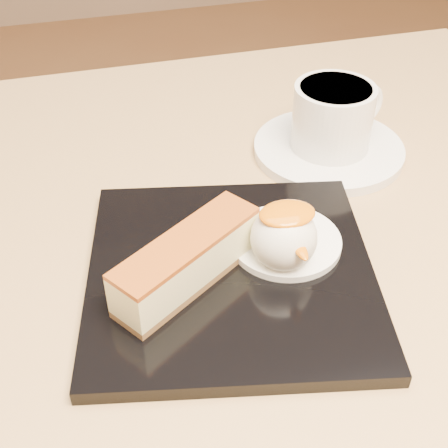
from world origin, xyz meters
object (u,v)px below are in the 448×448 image
object	(u,v)px
cheesecake	(187,261)
coffee_cup	(334,115)
dessert_plate	(231,273)
table	(262,384)
ice_cream_scoop	(284,238)
saucer	(328,149)

from	to	relation	value
cheesecake	coffee_cup	bearing A→B (deg)	6.50
dessert_plate	coffee_cup	bearing A→B (deg)	45.31
table	dessert_plate	xyz separation A→B (m)	(-0.03, -0.01, 0.16)
table	ice_cream_scoop	size ratio (longest dim) A/B	15.66
table	coffee_cup	size ratio (longest dim) A/B	7.79
table	cheesecake	bearing A→B (deg)	-171.59
dessert_plate	cheesecake	size ratio (longest dim) A/B	1.77
dessert_plate	saucer	xyz separation A→B (m)	(0.14, 0.15, -0.00)
dessert_plate	coffee_cup	distance (m)	0.21
saucer	coffee_cup	xyz separation A→B (m)	(0.00, 0.00, 0.04)
table	coffee_cup	bearing A→B (deg)	51.74
table	saucer	bearing A→B (deg)	52.09
saucer	table	bearing A→B (deg)	-127.91
cheesecake	saucer	distance (m)	0.24
table	saucer	world-z (taller)	saucer
saucer	dessert_plate	bearing A→B (deg)	-134.44
cheesecake	saucer	world-z (taller)	cheesecake
table	saucer	distance (m)	0.24
table	ice_cream_scoop	xyz separation A→B (m)	(0.01, -0.01, 0.19)
dessert_plate	coffee_cup	size ratio (longest dim) A/B	2.14
ice_cream_scoop	saucer	bearing A→B (deg)	55.54
coffee_cup	ice_cream_scoop	bearing A→B (deg)	-142.88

